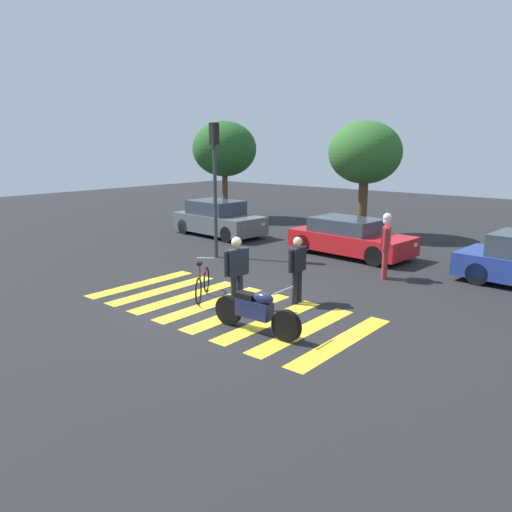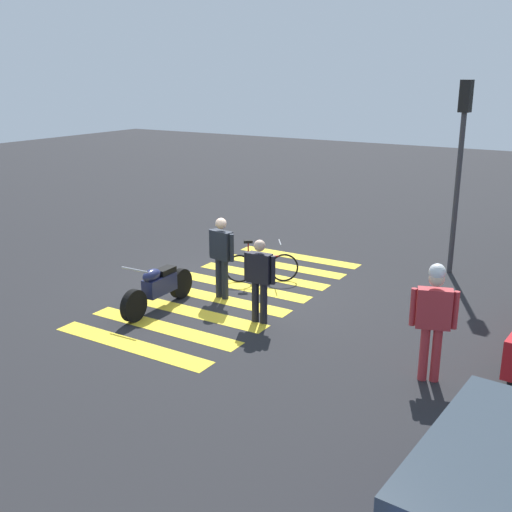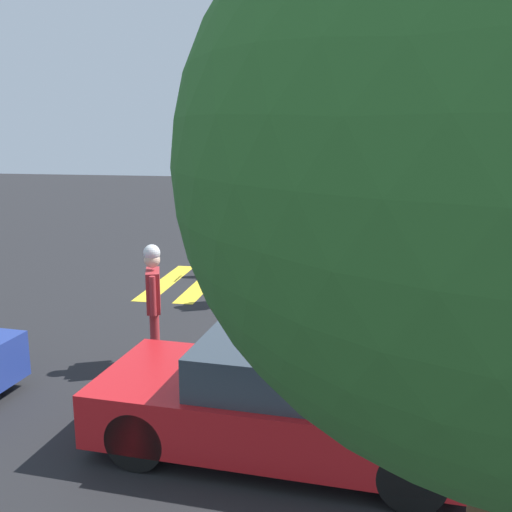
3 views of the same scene
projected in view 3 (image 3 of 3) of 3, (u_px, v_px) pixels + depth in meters
The scene contains 8 objects.
ground_plane at pixel (299, 288), 13.43m from camera, with size 60.00×60.00×0.00m, color #232326.
police_motorcycle at pixel (239, 259), 14.28m from camera, with size 2.13×0.62×1.03m.
leaning_bicycle at pixel (341, 277), 13.00m from camera, with size 1.00×1.39×0.99m.
officer_on_foot at pixel (283, 245), 13.26m from camera, with size 0.29×0.68×1.73m.
officer_by_motorcycle at pixel (240, 260), 12.10m from camera, with size 0.22×0.66×1.63m.
pedestrian_bystander at pixel (153, 295), 8.87m from camera, with size 0.36×0.67×1.89m.
crosswalk_stripes at pixel (299, 288), 13.43m from camera, with size 6.75×3.31×0.01m.
car_red_convertible at pixel (287, 397), 6.61m from camera, with size 4.29×2.09×1.28m.
Camera 3 is at (-1.34, 12.94, 3.58)m, focal length 41.45 mm.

